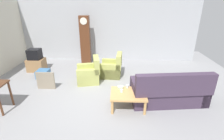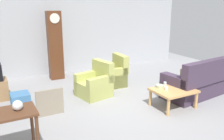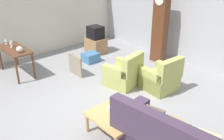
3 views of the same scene
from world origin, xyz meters
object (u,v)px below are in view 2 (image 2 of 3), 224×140
(armchair_olive_far, at_px, (112,75))
(bowl_white_stacked, at_px, (180,84))
(coffee_table_wood, at_px, (173,92))
(cup_white_porcelain, at_px, (166,88))
(grandfather_clock, at_px, (55,46))
(bowl_shallow_green, at_px, (160,86))
(framed_picture_leaning, at_px, (50,102))
(glass_dome_cloche, at_px, (18,105))
(cup_blue_rimmed, at_px, (165,84))
(armchair_olive_near, at_px, (95,85))
(storage_box_blue, at_px, (20,99))
(couch_floral, at_px, (200,82))

(armchair_olive_far, height_order, bowl_white_stacked, armchair_olive_far)
(coffee_table_wood, bearing_deg, cup_white_porcelain, 165.17)
(grandfather_clock, xyz_separation_m, bowl_shallow_green, (1.59, -3.30, -0.62))
(grandfather_clock, xyz_separation_m, framed_picture_leaning, (-0.89, -2.60, -0.80))
(glass_dome_cloche, xyz_separation_m, bowl_white_stacked, (3.83, 0.42, -0.39))
(grandfather_clock, bearing_deg, cup_blue_rimmed, -61.08)
(coffee_table_wood, relative_size, grandfather_clock, 0.44)
(armchair_olive_near, xyz_separation_m, storage_box_blue, (-1.86, 0.31, -0.16))
(glass_dome_cloche, bearing_deg, bowl_shallow_green, 9.02)
(armchair_olive_far, height_order, storage_box_blue, armchair_olive_far)
(grandfather_clock, relative_size, bowl_shallow_green, 11.13)
(grandfather_clock, distance_m, framed_picture_leaning, 2.86)
(cup_blue_rimmed, bearing_deg, storage_box_blue, 153.88)
(couch_floral, relative_size, grandfather_clock, 1.00)
(cup_blue_rimmed, bearing_deg, bowl_white_stacked, -22.45)
(couch_floral, relative_size, bowl_shallow_green, 11.16)
(storage_box_blue, bearing_deg, bowl_white_stacked, -25.76)
(couch_floral, xyz_separation_m, armchair_olive_near, (-2.51, 1.29, -0.05))
(storage_box_blue, relative_size, glass_dome_cloche, 2.85)
(bowl_shallow_green, bearing_deg, glass_dome_cloche, -170.98)
(armchair_olive_near, bearing_deg, armchair_olive_far, 33.64)
(armchair_olive_far, distance_m, cup_white_porcelain, 2.07)
(couch_floral, bearing_deg, armchair_olive_far, 132.84)
(bowl_shallow_green, bearing_deg, coffee_table_wood, -48.74)
(bowl_shallow_green, bearing_deg, cup_blue_rimmed, 14.57)
(framed_picture_leaning, bearing_deg, armchair_olive_near, 23.76)
(coffee_table_wood, relative_size, storage_box_blue, 2.07)
(framed_picture_leaning, height_order, bowl_shallow_green, framed_picture_leaning)
(armchair_olive_near, height_order, storage_box_blue, armchair_olive_near)
(armchair_olive_far, distance_m, bowl_shallow_green, 1.87)
(framed_picture_leaning, height_order, cup_white_porcelain, framed_picture_leaning)
(couch_floral, bearing_deg, bowl_white_stacked, -172.66)
(bowl_white_stacked, xyz_separation_m, bowl_shallow_green, (-0.56, 0.10, 0.00))
(couch_floral, xyz_separation_m, storage_box_blue, (-4.37, 1.60, -0.21))
(storage_box_blue, bearing_deg, couch_floral, -20.15)
(cup_blue_rimmed, relative_size, bowl_shallow_green, 0.51)
(armchair_olive_near, xyz_separation_m, framed_picture_leaning, (-1.36, -0.60, -0.01))
(storage_box_blue, bearing_deg, grandfather_clock, 50.46)
(bowl_white_stacked, bearing_deg, bowl_shallow_green, 170.15)
(armchair_olive_near, height_order, bowl_shallow_green, armchair_olive_near)
(couch_floral, relative_size, coffee_table_wood, 2.27)
(glass_dome_cloche, bearing_deg, grandfather_clock, 66.33)
(armchair_olive_near, distance_m, grandfather_clock, 2.20)
(cup_white_porcelain, bearing_deg, armchair_olive_near, 127.60)
(cup_white_porcelain, bearing_deg, glass_dome_cloche, -174.41)
(storage_box_blue, height_order, cup_blue_rimmed, cup_blue_rimmed)
(cup_white_porcelain, bearing_deg, cup_blue_rimmed, 55.92)
(grandfather_clock, height_order, storage_box_blue, grandfather_clock)
(armchair_olive_near, xyz_separation_m, cup_blue_rimmed, (1.32, -1.25, 0.19))
(armchair_olive_near, xyz_separation_m, cup_white_porcelain, (1.15, -1.50, 0.18))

